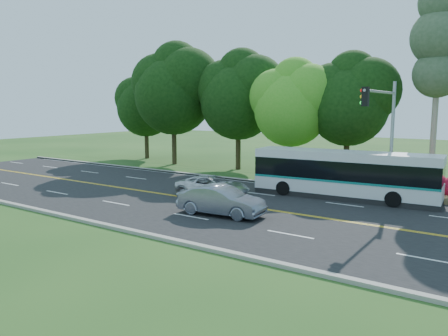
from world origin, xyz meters
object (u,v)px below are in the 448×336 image
Objects in this scene: traffic_signal at (385,122)px; sedan at (221,201)px; transit_bus at (344,175)px; suv at (213,186)px.

traffic_signal reaches higher than sedan.
traffic_signal is 3.92m from transit_bus.
sedan is 4.68m from suv.
traffic_signal reaches higher than suv.
traffic_signal is at bearing -0.11° from transit_bus.
transit_bus is at bearing -176.18° from traffic_signal.
suv is at bearing -152.90° from transit_bus.
suv is (-8.97, -4.23, -4.01)m from traffic_signal.
sedan is at bearing -147.56° from suv.
transit_bus is at bearing -31.43° from sedan.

